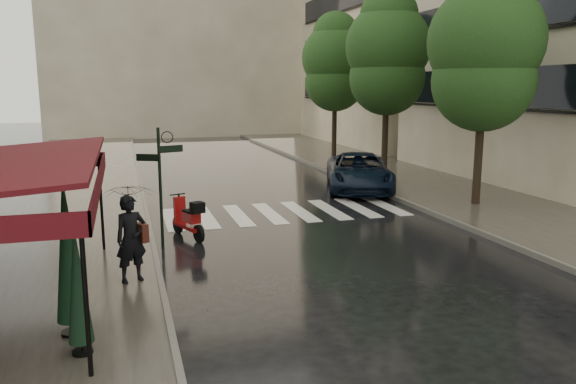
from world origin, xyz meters
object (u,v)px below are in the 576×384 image
parked_car (359,172)px  parasol_back (78,285)px  scooter (189,219)px  pedestrian_with_umbrella (129,202)px  parasol_front (67,250)px

parked_car → parasol_back: parasol_back is taller
scooter → parked_car: 9.27m
parked_car → parasol_back: (-9.81, -12.17, 0.48)m
pedestrian_with_umbrella → scooter: size_ratio=1.52×
parked_car → parasol_front: 15.17m
parked_car → scooter: bearing=-124.7°
pedestrian_with_umbrella → scooter: 4.04m
pedestrian_with_umbrella → parasol_front: (-1.00, -2.36, -0.26)m
scooter → parasol_back: size_ratio=0.82×
pedestrian_with_umbrella → parasol_back: (-0.81, -3.14, -0.59)m
pedestrian_with_umbrella → parked_car: bearing=22.5°
scooter → parasol_back: (-2.36, -6.65, 0.68)m
parasol_front → parasol_back: (0.19, -0.78, -0.33)m
parasol_front → parasol_back: 0.87m
parasol_front → pedestrian_with_umbrella: bearing=67.1°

